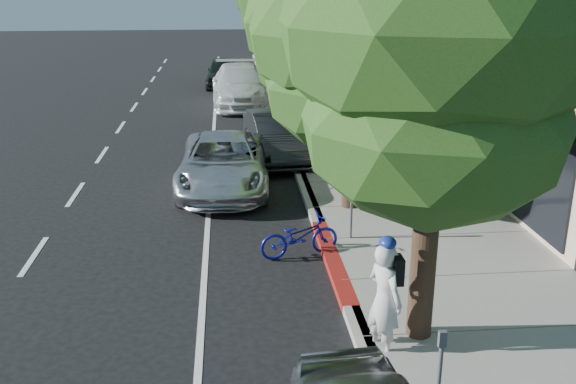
{
  "coord_description": "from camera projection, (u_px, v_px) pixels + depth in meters",
  "views": [
    {
      "loc": [
        -2.04,
        -10.78,
        5.63
      ],
      "look_at": [
        -0.85,
        1.71,
        1.35
      ],
      "focal_mm": 40.0,
      "sensor_mm": 36.0,
      "label": 1
    }
  ],
  "objects": [
    {
      "name": "street_tree_3",
      "position": [
        298.0,
        0.0,
        25.82
      ],
      "size": [
        4.96,
        4.96,
        7.61
      ],
      "color": "black",
      "rests_on": "ground"
    },
    {
      "name": "bicycle",
      "position": [
        299.0,
        236.0,
        13.35
      ],
      "size": [
        1.8,
        0.99,
        0.89
      ],
      "primitive_type": "imported",
      "rotation": [
        0.0,
        0.0,
        1.82
      ],
      "color": "#151896",
      "rests_on": "ground"
    },
    {
      "name": "curb_red_segment",
      "position": [
        333.0,
        261.0,
        13.07
      ],
      "size": [
        0.32,
        4.0,
        0.15
      ],
      "primitive_type": "cube",
      "color": "maroon",
      "rests_on": "ground"
    },
    {
      "name": "silver_suv",
      "position": [
        224.0,
        163.0,
        17.56
      ],
      "size": [
        2.61,
        5.28,
        1.44
      ],
      "primitive_type": "imported",
      "rotation": [
        0.0,
        0.0,
        -0.04
      ],
      "color": "silver",
      "rests_on": "ground"
    },
    {
      "name": "dark_suv_far",
      "position": [
        224.0,
        72.0,
        33.63
      ],
      "size": [
        1.94,
        4.45,
        1.49
      ],
      "primitive_type": "imported",
      "rotation": [
        0.0,
        0.0,
        -0.04
      ],
      "color": "black",
      "rests_on": "ground"
    },
    {
      "name": "pedestrian",
      "position": [
        371.0,
        117.0,
        21.95
      ],
      "size": [
        0.99,
        0.9,
        1.65
      ],
      "primitive_type": "imported",
      "rotation": [
        0.0,
        0.0,
        3.57
      ],
      "color": "black",
      "rests_on": "sidewalk"
    },
    {
      "name": "street_tree_0",
      "position": [
        441.0,
        32.0,
        8.78
      ],
      "size": [
        4.58,
        4.58,
        7.82
      ],
      "color": "black",
      "rests_on": "ground"
    },
    {
      "name": "street_tree_2",
      "position": [
        318.0,
        24.0,
        20.33
      ],
      "size": [
        4.94,
        4.94,
        6.91
      ],
      "color": "black",
      "rests_on": "ground"
    },
    {
      "name": "ground",
      "position": [
        341.0,
        287.0,
        12.16
      ],
      "size": [
        120.0,
        120.0,
        0.0
      ],
      "primitive_type": "plane",
      "color": "black",
      "rests_on": "ground"
    },
    {
      "name": "street_tree_1",
      "position": [
        355.0,
        35.0,
        14.62
      ],
      "size": [
        5.01,
        5.01,
        7.18
      ],
      "color": "black",
      "rests_on": "ground"
    },
    {
      "name": "storefront_building",
      "position": [
        485.0,
        24.0,
        28.84
      ],
      "size": [
        10.0,
        36.0,
        7.0
      ],
      "primitive_type": "cube",
      "color": "beige",
      "rests_on": "ground"
    },
    {
      "name": "sidewalk",
      "position": [
        370.0,
        163.0,
        19.88
      ],
      "size": [
        4.6,
        56.0,
        0.15
      ],
      "primitive_type": "cube",
      "color": "gray",
      "rests_on": "ground"
    },
    {
      "name": "cyclist",
      "position": [
        385.0,
        300.0,
        9.75
      ],
      "size": [
        0.71,
        0.81,
        1.85
      ],
      "primitive_type": "imported",
      "rotation": [
        0.0,
        0.0,
        2.07
      ],
      "color": "silver",
      "rests_on": "ground"
    },
    {
      "name": "dark_sedan",
      "position": [
        277.0,
        136.0,
        20.35
      ],
      "size": [
        2.09,
        4.67,
        1.49
      ],
      "primitive_type": "imported",
      "rotation": [
        0.0,
        0.0,
        0.12
      ],
      "color": "black",
      "rests_on": "ground"
    },
    {
      "name": "white_pickup",
      "position": [
        240.0,
        85.0,
        28.88
      ],
      "size": [
        2.57,
        6.06,
        1.75
      ],
      "primitive_type": "imported",
      "rotation": [
        0.0,
        0.0,
        0.02
      ],
      "color": "white",
      "rests_on": "ground"
    },
    {
      "name": "curb",
      "position": [
        296.0,
        165.0,
        19.67
      ],
      "size": [
        0.3,
        56.0,
        0.15
      ],
      "primitive_type": "cube",
      "color": "#9E998E",
      "rests_on": "ground"
    }
  ]
}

